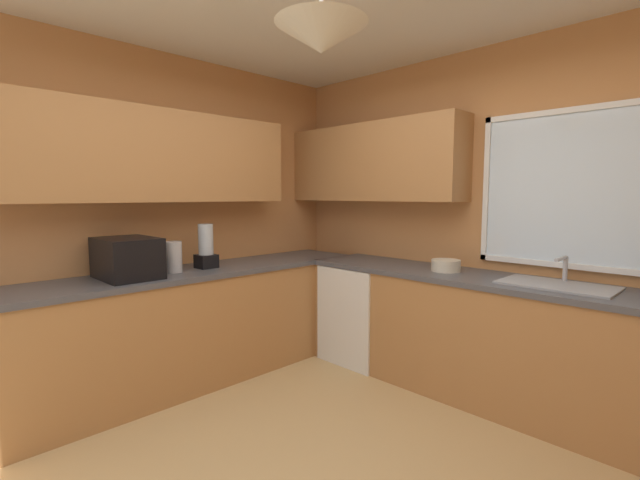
% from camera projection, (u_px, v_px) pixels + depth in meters
% --- Properties ---
extents(room_shell, '(4.07, 3.90, 2.71)m').
position_uv_depth(room_shell, '(334.00, 149.00, 2.69)').
color(room_shell, '#C6844C').
rests_on(room_shell, ground_plane).
extents(counter_run_left, '(0.65, 3.51, 0.91)m').
position_uv_depth(counter_run_left, '(170.00, 331.00, 3.39)').
color(counter_run_left, '#AD7542').
rests_on(counter_run_left, ground_plane).
extents(counter_run_back, '(3.16, 0.65, 0.91)m').
position_uv_depth(counter_run_back, '(496.00, 340.00, 3.17)').
color(counter_run_back, '#AD7542').
rests_on(counter_run_back, ground_plane).
extents(dishwasher, '(0.60, 0.60, 0.87)m').
position_uv_depth(dishwasher, '(364.00, 312.00, 4.01)').
color(dishwasher, white).
rests_on(dishwasher, ground_plane).
extents(microwave, '(0.48, 0.36, 0.29)m').
position_uv_depth(microwave, '(127.00, 258.00, 3.12)').
color(microwave, black).
rests_on(microwave, counter_run_left).
extents(kettle, '(0.12, 0.12, 0.24)m').
position_uv_depth(kettle, '(174.00, 257.00, 3.35)').
color(kettle, '#B7B7BC').
rests_on(kettle, counter_run_left).
extents(sink_assembly, '(0.68, 0.40, 0.19)m').
position_uv_depth(sink_assembly, '(557.00, 285.00, 2.86)').
color(sink_assembly, '#9EA0A5').
rests_on(sink_assembly, counter_run_back).
extents(bowl, '(0.22, 0.22, 0.09)m').
position_uv_depth(bowl, '(446.00, 265.00, 3.41)').
color(bowl, beige).
rests_on(bowl, counter_run_back).
extents(blender_appliance, '(0.15, 0.15, 0.36)m').
position_uv_depth(blender_appliance, '(206.00, 248.00, 3.56)').
color(blender_appliance, black).
rests_on(blender_appliance, counter_run_left).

